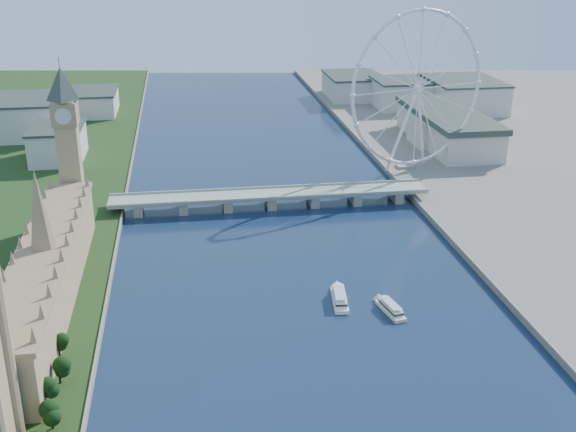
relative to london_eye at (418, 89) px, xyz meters
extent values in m
cube|color=tan|center=(-247.98, -185.08, -50.52)|extent=(24.00, 200.00, 28.00)
cone|color=#937A59|center=(-247.98, -185.08, -14.52)|extent=(12.00, 12.00, 40.00)
cube|color=tan|center=(-247.98, -77.08, -24.52)|extent=(13.00, 13.00, 80.00)
cube|color=#937A59|center=(-247.98, -77.08, 7.48)|extent=(15.00, 15.00, 14.00)
pyramid|color=#2D3833|center=(-247.98, -77.08, 35.48)|extent=(20.02, 20.02, 20.00)
cube|color=gray|center=(-119.98, -55.08, -59.02)|extent=(220.00, 22.00, 2.00)
cube|color=gray|center=(-209.98, -55.08, -63.77)|extent=(6.00, 20.00, 7.50)
cube|color=gray|center=(-179.98, -55.08, -63.77)|extent=(6.00, 20.00, 7.50)
cube|color=gray|center=(-149.98, -55.08, -63.77)|extent=(6.00, 20.00, 7.50)
cube|color=gray|center=(-119.98, -55.08, -63.77)|extent=(6.00, 20.00, 7.50)
cube|color=gray|center=(-89.98, -55.08, -63.77)|extent=(6.00, 20.00, 7.50)
cube|color=gray|center=(-59.98, -55.08, -63.77)|extent=(6.00, 20.00, 7.50)
cube|color=gray|center=(-29.98, -55.08, -63.77)|extent=(6.00, 20.00, 7.50)
torus|color=silver|center=(0.02, -0.08, 0.48)|extent=(113.60, 39.12, 118.60)
cylinder|color=silver|center=(0.02, -0.08, 0.48)|extent=(7.25, 6.61, 6.00)
cube|color=gray|center=(-2.98, 9.92, -63.52)|extent=(14.00, 10.00, 2.00)
cube|color=beige|center=(-279.98, 74.92, -51.52)|extent=(40.00, 60.00, 26.00)
cube|color=beige|center=(-319.98, 164.92, -48.52)|extent=(60.00, 80.00, 32.00)
cube|color=beige|center=(-269.98, 244.92, -53.52)|extent=(50.00, 70.00, 22.00)
cube|color=beige|center=(60.02, 224.92, -50.52)|extent=(60.00, 60.00, 28.00)
cube|color=beige|center=(120.02, 204.92, -49.52)|extent=(70.00, 90.00, 30.00)
cube|color=beige|center=(20.02, 284.92, -52.52)|extent=(60.00, 80.00, 24.00)
camera|label=1|loc=(-177.70, -522.45, 106.56)|focal=45.00mm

